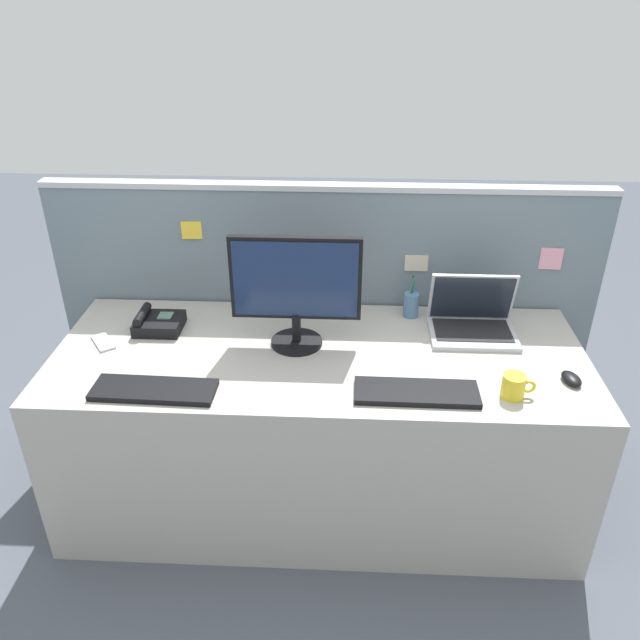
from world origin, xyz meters
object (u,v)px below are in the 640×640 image
at_px(desk_phone, 158,323).
at_px(keyboard_spare, 154,390).
at_px(keyboard_main, 416,392).
at_px(cell_phone_silver_slab, 103,342).
at_px(laptop, 472,319).
at_px(computer_mouse_right_hand, 571,379).
at_px(pen_cup, 411,304).
at_px(coffee_mug, 514,386).
at_px(desktop_monitor, 296,286).

bearing_deg(desk_phone, keyboard_spare, -76.32).
height_order(keyboard_main, cell_phone_silver_slab, keyboard_main).
bearing_deg(laptop, keyboard_main, -119.60).
distance_m(keyboard_spare, computer_mouse_right_hand, 1.52).
height_order(keyboard_main, pen_cup, pen_cup).
height_order(cell_phone_silver_slab, coffee_mug, coffee_mug).
bearing_deg(laptop, pen_cup, 153.16).
distance_m(desktop_monitor, coffee_mug, 0.89).
relative_size(desktop_monitor, coffee_mug, 4.25).
height_order(desk_phone, cell_phone_silver_slab, desk_phone).
height_order(keyboard_main, keyboard_spare, same).
relative_size(keyboard_main, cell_phone_silver_slab, 3.10).
distance_m(desk_phone, cell_phone_silver_slab, 0.23).
bearing_deg(coffee_mug, desktop_monitor, 157.45).
height_order(desk_phone, pen_cup, pen_cup).
bearing_deg(keyboard_spare, pen_cup, 34.66).
relative_size(keyboard_spare, coffee_mug, 3.68).
relative_size(desktop_monitor, desk_phone, 2.66).
bearing_deg(pen_cup, keyboard_spare, -147.02).
xyz_separation_m(computer_mouse_right_hand, coffee_mug, (-0.23, -0.10, 0.03)).
height_order(computer_mouse_right_hand, cell_phone_silver_slab, computer_mouse_right_hand).
bearing_deg(pen_cup, cell_phone_silver_slab, -166.80).
bearing_deg(desktop_monitor, desk_phone, 172.16).
relative_size(keyboard_main, coffee_mug, 3.68).
distance_m(desktop_monitor, desk_phone, 0.64).
distance_m(laptop, keyboard_spare, 1.31).
relative_size(computer_mouse_right_hand, cell_phone_silver_slab, 0.70).
xyz_separation_m(desktop_monitor, laptop, (0.72, 0.13, -0.20)).
relative_size(computer_mouse_right_hand, pen_cup, 0.54).
xyz_separation_m(desk_phone, pen_cup, (1.07, 0.17, 0.03)).
xyz_separation_m(keyboard_main, keyboard_spare, (-0.94, -0.03, 0.00)).
bearing_deg(keyboard_spare, laptop, 24.24).
bearing_deg(laptop, coffee_mug, -80.77).
bearing_deg(keyboard_spare, keyboard_main, 3.59).
distance_m(desktop_monitor, laptop, 0.76).
bearing_deg(cell_phone_silver_slab, desktop_monitor, -32.32).
xyz_separation_m(keyboard_main, cell_phone_silver_slab, (-1.24, 0.30, -0.01)).
height_order(laptop, cell_phone_silver_slab, laptop).
bearing_deg(laptop, keyboard_spare, -157.44).
xyz_separation_m(desk_phone, computer_mouse_right_hand, (1.62, -0.31, -0.01)).
xyz_separation_m(computer_mouse_right_hand, cell_phone_silver_slab, (-1.82, 0.19, -0.01)).
bearing_deg(pen_cup, desktop_monitor, -152.16).
height_order(pen_cup, cell_phone_silver_slab, pen_cup).
bearing_deg(computer_mouse_right_hand, cell_phone_silver_slab, 160.05).
relative_size(desktop_monitor, pen_cup, 2.76).
bearing_deg(keyboard_main, computer_mouse_right_hand, 11.20).
xyz_separation_m(desk_phone, coffee_mug, (1.39, -0.41, 0.01)).
height_order(desktop_monitor, pen_cup, desktop_monitor).
distance_m(laptop, computer_mouse_right_hand, 0.48).
bearing_deg(computer_mouse_right_hand, desktop_monitor, 153.26).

